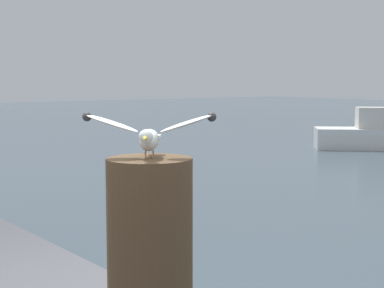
# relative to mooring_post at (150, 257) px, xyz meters

# --- Properties ---
(mooring_post) EXTENTS (0.40, 0.40, 0.93)m
(mooring_post) POSITION_rel_mooring_post_xyz_m (0.00, 0.00, 0.00)
(mooring_post) COLOR #4C3823
(mooring_post) RESTS_ON harbor_quay
(seagull) EXTENTS (0.47, 0.54, 0.21)m
(seagull) POSITION_rel_mooring_post_xyz_m (0.00, -0.00, 0.58)
(seagull) COLOR tan
(seagull) RESTS_ON mooring_post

